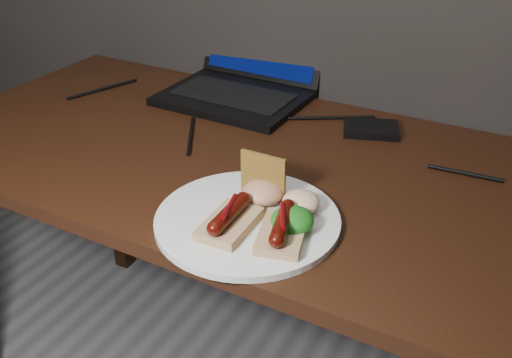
% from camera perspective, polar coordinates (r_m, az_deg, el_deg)
% --- Properties ---
extents(desk, '(1.40, 0.70, 0.75)m').
position_cam_1_polar(desk, '(1.23, -2.01, -0.92)').
color(desk, '#32190C').
rests_on(desk, ground).
extents(laptop, '(0.35, 0.35, 0.25)m').
position_cam_1_polar(laptop, '(1.46, -1.07, 10.51)').
color(laptop, black).
rests_on(laptop, desk).
extents(hard_drive, '(0.14, 0.12, 0.02)m').
position_cam_1_polar(hard_drive, '(1.29, 11.42, 4.93)').
color(hard_drive, black).
rests_on(hard_drive, desk).
extents(desk_cables, '(1.02, 0.37, 0.01)m').
position_cam_1_polar(desk_cables, '(1.31, -0.74, 5.74)').
color(desk_cables, black).
rests_on(desk_cables, desk).
extents(plate, '(0.33, 0.33, 0.01)m').
position_cam_1_polar(plate, '(0.96, -0.86, -4.10)').
color(plate, silver).
rests_on(plate, desk).
extents(bread_sausage_center, '(0.07, 0.12, 0.04)m').
position_cam_1_polar(bread_sausage_center, '(0.92, -2.67, -4.03)').
color(bread_sausage_center, tan).
rests_on(bread_sausage_center, plate).
extents(bread_sausage_right, '(0.10, 0.13, 0.04)m').
position_cam_1_polar(bread_sausage_right, '(0.90, 2.65, -4.98)').
color(bread_sausage_right, tan).
rests_on(bread_sausage_right, plate).
extents(crispbread, '(0.09, 0.01, 0.08)m').
position_cam_1_polar(crispbread, '(0.99, 0.71, 0.27)').
color(crispbread, olive).
rests_on(crispbread, plate).
extents(salad_greens, '(0.07, 0.07, 0.04)m').
position_cam_1_polar(salad_greens, '(0.92, 3.66, -4.14)').
color(salad_greens, '#175F13').
rests_on(salad_greens, plate).
extents(salsa_mound, '(0.07, 0.07, 0.04)m').
position_cam_1_polar(salsa_mound, '(0.98, 0.65, -1.33)').
color(salsa_mound, '#A11F10').
rests_on(salsa_mound, plate).
extents(coleslaw_mound, '(0.06, 0.06, 0.04)m').
position_cam_1_polar(coleslaw_mound, '(0.97, 4.51, -2.28)').
color(coleslaw_mound, silver).
rests_on(coleslaw_mound, plate).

